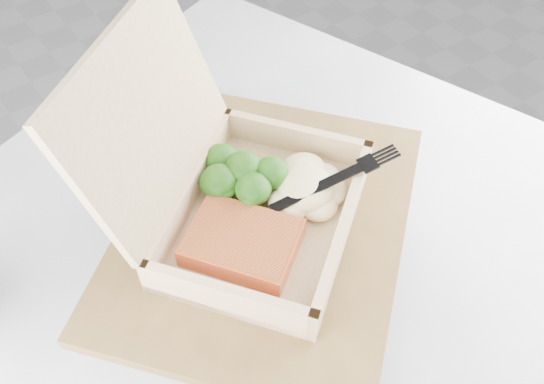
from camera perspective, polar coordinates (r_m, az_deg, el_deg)
floor at (r=1.46m, az=10.67°, el=-12.76°), size 4.00×4.00×0.00m
cafe_table at (r=0.81m, az=0.48°, el=-15.82°), size 1.03×1.03×0.73m
serving_tray at (r=0.67m, az=-0.73°, el=-3.23°), size 0.48×0.47×0.02m
takeout_container at (r=0.63m, az=-4.24°, el=0.64°), size 0.33×0.34×0.21m
salmon_fillet at (r=0.63m, az=-2.80°, el=-4.76°), size 0.13×0.14×0.02m
broccoli_pile at (r=0.67m, az=-2.66°, el=1.68°), size 0.11×0.11×0.04m
mashed_potatoes at (r=0.66m, az=3.18°, el=0.40°), size 0.10×0.09×0.04m
plastic_fork at (r=0.64m, az=2.58°, el=-0.17°), size 0.15×0.05×0.02m
receipt at (r=0.79m, az=-13.43°, el=4.51°), size 0.13×0.16×0.00m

